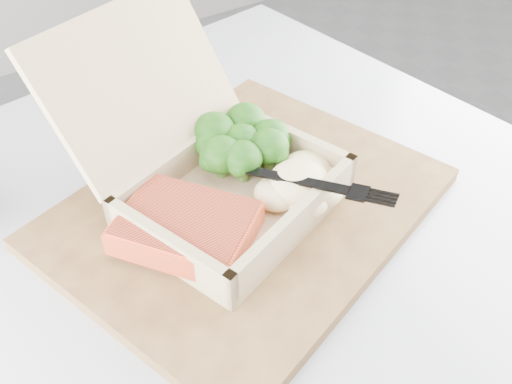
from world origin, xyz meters
TOP-DOWN VIEW (x-y plane):
  - cafe_table at (-0.55, 0.21)m, footprint 0.88×0.88m
  - serving_tray at (-0.51, 0.24)m, footprint 0.45×0.40m
  - takeout_container at (-0.54, 0.27)m, footprint 0.27×0.30m
  - salmon_fillet at (-0.59, 0.22)m, footprint 0.15×0.15m
  - broccoli_pile at (-0.49, 0.29)m, footprint 0.11×0.11m
  - mashed_potatoes at (-0.47, 0.21)m, footprint 0.10×0.09m
  - plastic_fork at (-0.49, 0.22)m, footprint 0.10×0.15m
  - receipt at (-0.52, 0.45)m, footprint 0.08×0.14m

SIDE VIEW (x-z plane):
  - cafe_table at x=-0.55m, z-range 0.18..0.90m
  - receipt at x=-0.52m, z-range 0.72..0.72m
  - serving_tray at x=-0.51m, z-range 0.72..0.74m
  - salmon_fillet at x=-0.59m, z-range 0.75..0.78m
  - mashed_potatoes at x=-0.47m, z-range 0.75..0.79m
  - broccoli_pile at x=-0.49m, z-range 0.75..0.79m
  - plastic_fork at x=-0.49m, z-range 0.77..0.79m
  - takeout_container at x=-0.54m, z-range 0.70..0.87m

